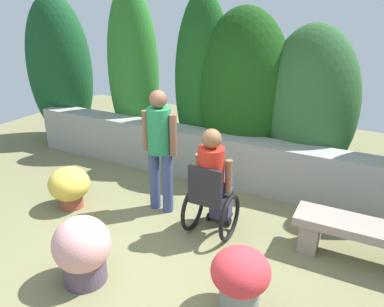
{
  "coord_description": "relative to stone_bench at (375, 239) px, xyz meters",
  "views": [
    {
      "loc": [
        1.75,
        -2.64,
        2.59
      ],
      "look_at": [
        -0.22,
        1.13,
        0.85
      ],
      "focal_mm": 34.64,
      "sensor_mm": 36.0,
      "label": 1
    }
  ],
  "objects": [
    {
      "name": "flower_pot_purple_near",
      "position": [
        -2.52,
        -1.6,
        0.06
      ],
      "size": [
        0.56,
        0.56,
        0.7
      ],
      "color": "#544356",
      "rests_on": "ground"
    },
    {
      "name": "stone_retaining_wall",
      "position": [
        -1.94,
        1.07,
        0.08
      ],
      "size": [
        7.55,
        0.42,
        0.76
      ],
      "primitive_type": "cube",
      "color": "gray",
      "rests_on": "ground"
    },
    {
      "name": "person_standing_companion",
      "position": [
        -2.58,
        -0.07,
        0.63
      ],
      "size": [
        0.49,
        0.3,
        1.62
      ],
      "rotation": [
        0.0,
        0.0,
        -0.13
      ],
      "color": "#3A4876",
      "rests_on": "ground"
    },
    {
      "name": "ground_plane",
      "position": [
        -1.94,
        -1.1,
        -0.3
      ],
      "size": [
        11.8,
        11.8,
        0.0
      ],
      "primitive_type": "plane",
      "color": "olive"
    },
    {
      "name": "hedge_backdrop",
      "position": [
        -2.15,
        1.61,
        1.01
      ],
      "size": [
        8.44,
        1.21,
        2.93
      ],
      "color": "#164723",
      "rests_on": "ground"
    },
    {
      "name": "person_in_wheelchair",
      "position": [
        -1.75,
        -0.24,
        0.32
      ],
      "size": [
        0.53,
        0.66,
        1.33
      ],
      "rotation": [
        0.0,
        0.0,
        0.08
      ],
      "color": "black",
      "rests_on": "ground"
    },
    {
      "name": "flower_pot_small_foreground",
      "position": [
        -1.02,
        -1.24,
        0.04
      ],
      "size": [
        0.53,
        0.53,
        0.61
      ],
      "color": "gray",
      "rests_on": "ground"
    },
    {
      "name": "flower_pot_red_accent",
      "position": [
        -3.7,
        -0.59,
        0.0
      ],
      "size": [
        0.54,
        0.54,
        0.57
      ],
      "color": "brown",
      "rests_on": "ground"
    },
    {
      "name": "stone_bench",
      "position": [
        0.0,
        0.0,
        0.0
      ],
      "size": [
        1.65,
        0.42,
        0.45
      ],
      "rotation": [
        0.0,
        0.0,
        0.06
      ],
      "color": "gray",
      "rests_on": "ground"
    }
  ]
}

